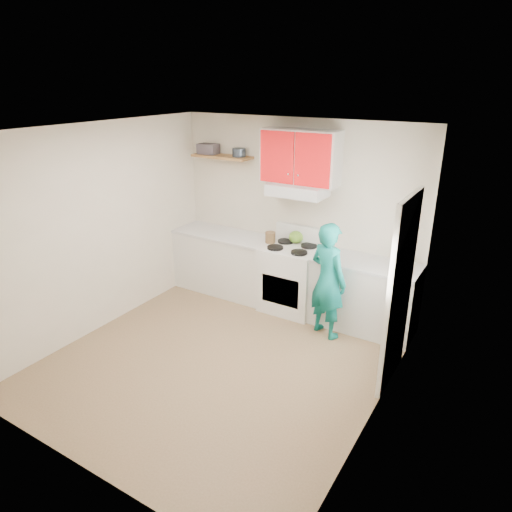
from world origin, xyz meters
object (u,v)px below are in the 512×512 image
Objects in this scene: crock at (270,238)px; stove at (291,279)px; tin at (239,152)px; person at (328,280)px; kettle at (296,237)px.

stove is at bearing -4.60° from crock.
tin is 2.23m from person.
tin is at bearing 164.40° from crock.
person is (1.67, -0.58, -1.35)m from tin.
tin is 1.43m from kettle.
stove is 0.58m from kettle.
kettle is 1.17× the size of crock.
stove is at bearing -7.28° from person.
crock is 1.16m from person.
stove is 0.62× the size of person.
tin reaches higher than kettle.
crock reaches higher than stove.
kettle is at bearing 0.15° from tin.
kettle is (0.93, 0.00, -1.09)m from tin.
kettle is at bearing -16.79° from person.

